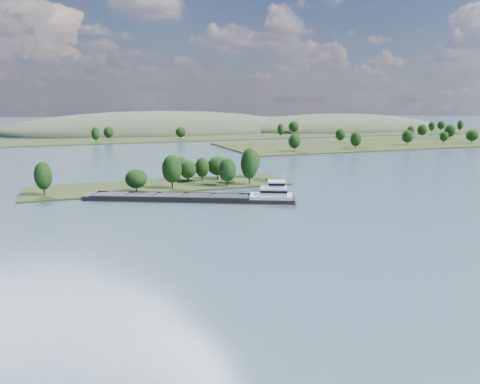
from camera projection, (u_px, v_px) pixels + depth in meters
name	position (u px, v px, depth m)	size (l,w,h in m)	color
ground	(202.00, 224.00, 127.28)	(1800.00, 1800.00, 0.00)	#3E596B
tree_island	(179.00, 176.00, 183.01)	(100.00, 30.62, 15.66)	#253417
right_bank	(423.00, 141.00, 371.19)	(320.00, 90.00, 14.53)	#253417
back_shoreline	(119.00, 140.00, 387.14)	(900.00, 60.00, 14.97)	#253417
hill_east	(338.00, 129.00, 537.63)	(260.00, 140.00, 36.00)	#3D4932
hill_west	(160.00, 132.00, 497.51)	(320.00, 160.00, 44.00)	#3D4932
cargo_barge	(204.00, 197.00, 156.41)	(67.97, 37.43, 9.61)	black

